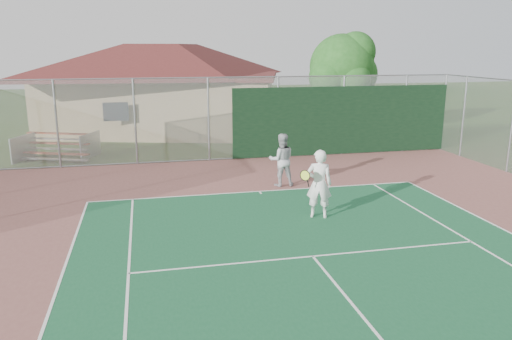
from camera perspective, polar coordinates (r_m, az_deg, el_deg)
The scene contains 7 objects.
back_fence at distance 21.67m, azimuth 2.79°, elevation 5.77°, with size 20.08×0.11×3.53m.
side_fence_right at distance 21.36m, azimuth 27.19°, elevation 4.38°, with size 0.08×9.00×3.50m.
clubhouse at distance 29.60m, azimuth -10.50°, elevation 10.21°, with size 15.43×12.32×5.83m.
bleachers at distance 23.15m, azimuth -21.77°, elevation 2.55°, with size 3.45×2.66×1.07m.
tree at distance 26.85m, azimuth 9.96°, elevation 11.32°, with size 3.96×3.75×5.52m.
player_white_front at distance 14.02m, azimuth 7.20°, elevation -1.63°, with size 1.07×0.77×1.94m.
player_grey_back at distance 17.18m, azimuth 2.93°, elevation 1.11°, with size 0.94×0.76×1.83m.
Camera 1 is at (-3.60, -3.71, 4.67)m, focal length 35.00 mm.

